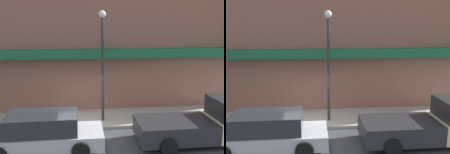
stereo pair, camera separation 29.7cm
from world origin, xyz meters
TOP-DOWN VIEW (x-y plane):
  - ground_plane at (0.00, 0.00)m, footprint 80.00×80.00m
  - sidewalk at (0.00, 1.32)m, footprint 36.00×2.64m
  - building at (0.02, 4.12)m, footprint 19.80×3.80m
  - pickup_truck at (5.18, -1.70)m, footprint 5.26×2.18m
  - parked_car at (-1.62, -1.70)m, footprint 4.73×2.02m
  - fire_hydrant at (-2.53, 0.84)m, footprint 0.17×0.17m
  - street_lamp at (0.97, 0.86)m, footprint 0.36×0.36m

SIDE VIEW (x-z plane):
  - ground_plane at x=0.00m, z-range 0.00..0.00m
  - sidewalk at x=0.00m, z-range 0.00..0.16m
  - fire_hydrant at x=-2.53m, z-range 0.15..0.88m
  - parked_car at x=-1.62m, z-range -0.02..1.50m
  - pickup_truck at x=5.18m, z-range -0.12..1.73m
  - street_lamp at x=0.97m, z-range 0.84..6.28m
  - building at x=0.02m, z-range -0.24..10.51m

